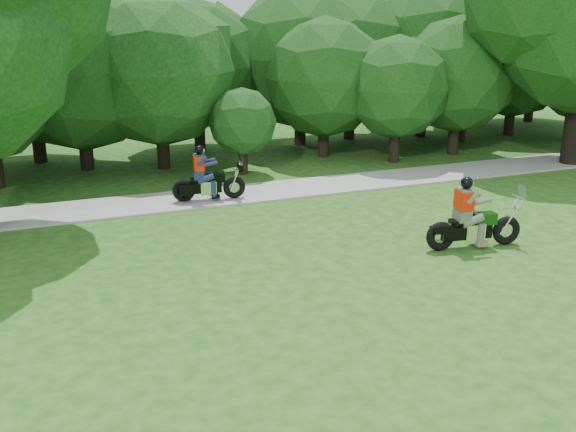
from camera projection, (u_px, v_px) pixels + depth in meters
ground at (464, 272)px, 14.32m from camera, size 100.00×100.00×0.00m
walkway at (316, 186)px, 21.39m from camera, size 60.00×2.20×0.06m
tree_line at (273, 64)px, 26.40m from camera, size 39.42×11.65×7.25m
chopper_motorcycle at (470, 222)px, 15.60m from camera, size 2.53×0.80×1.81m
touring_motorcycle at (204, 180)px, 19.48m from camera, size 2.26×0.85×1.72m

